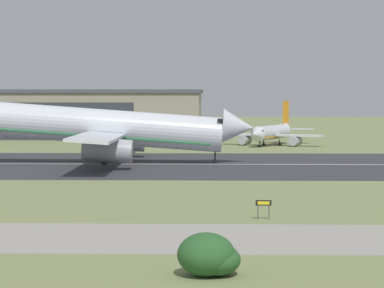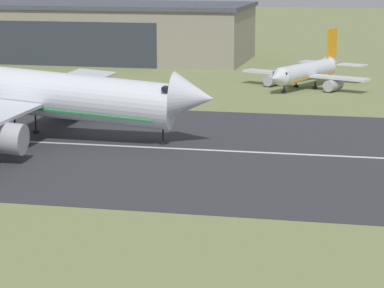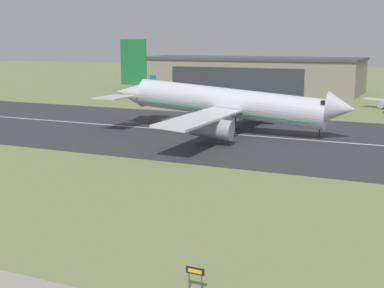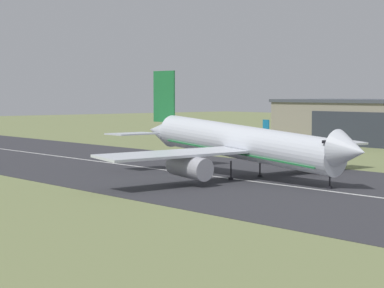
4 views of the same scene
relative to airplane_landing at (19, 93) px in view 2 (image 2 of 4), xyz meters
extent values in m
cube|color=#333338|center=(16.38, -2.07, -5.80)|extent=(489.78, 54.34, 0.06)
cube|color=silver|center=(16.38, -2.07, -5.77)|extent=(440.80, 0.70, 0.01)
cube|color=gray|center=(-26.02, 88.91, 0.01)|extent=(80.49, 28.25, 11.69)
cube|color=#424751|center=(-26.02, 88.91, 6.30)|extent=(81.49, 29.25, 0.90)
cube|color=#2D333D|center=(-26.02, 74.74, -1.16)|extent=(48.30, 0.12, 9.35)
cylinder|color=silver|center=(0.40, 0.01, 0.21)|extent=(39.12, 6.22, 8.41)
cone|color=silver|center=(22.32, 0.30, 0.21)|extent=(5.58, 5.76, 6.03)
cube|color=black|center=(19.51, 0.27, 1.34)|extent=(1.19, 4.85, 0.52)
cube|color=#1E7238|center=(0.40, 0.01, -1.36)|extent=(34.86, 5.87, 2.66)
cube|color=silver|center=(0.95, 15.96, -0.79)|extent=(6.45, 26.29, 0.83)
cylinder|color=#A8A8B2|center=(2.20, 13.88, -2.80)|extent=(7.67, 3.63, 4.04)
cylinder|color=black|center=(18.56, 0.25, -4.23)|extent=(0.24, 0.24, 3.20)
cylinder|color=black|center=(18.56, 0.25, -5.61)|extent=(0.84, 0.84, 0.44)
cylinder|color=black|center=(0.72, -3.40, -4.23)|extent=(0.24, 0.24, 3.20)
cylinder|color=black|center=(0.72, -3.40, -5.61)|extent=(0.84, 0.84, 0.44)
cylinder|color=black|center=(0.63, 3.42, -4.23)|extent=(0.24, 0.24, 3.20)
cylinder|color=black|center=(0.63, 3.42, -5.61)|extent=(0.84, 0.84, 0.44)
cylinder|color=silver|center=(30.79, 52.89, -2.91)|extent=(9.56, 17.13, 3.13)
cone|color=silver|center=(26.91, 43.63, -2.91)|extent=(3.98, 3.81, 3.13)
cone|color=silver|center=(34.86, 62.58, -2.35)|extent=(4.05, 4.56, 2.82)
cube|color=black|center=(27.51, 45.06, -2.28)|extent=(2.88, 2.04, 0.44)
cube|color=orange|center=(30.79, 52.89, -3.77)|extent=(8.75, 15.48, 0.20)
cube|color=silver|center=(24.45, 55.17, -3.46)|extent=(10.65, 6.64, 0.40)
cylinder|color=#A8A8B2|center=(24.99, 54.32, -4.68)|extent=(3.36, 4.51, 1.94)
cube|color=silver|center=(36.88, 49.96, -3.46)|extent=(10.65, 6.64, 0.40)
cylinder|color=#A8A8B2|center=(35.89, 49.76, -4.68)|extent=(3.36, 4.51, 1.94)
cube|color=orange|center=(34.64, 62.06, 1.32)|extent=(1.58, 3.25, 5.33)
cube|color=silver|center=(31.14, 63.96, -2.44)|extent=(5.57, 4.60, 0.24)
cube|color=silver|center=(38.45, 60.90, -2.44)|extent=(5.57, 4.60, 0.24)
cylinder|color=black|center=(27.92, 46.03, -5.16)|extent=(0.24, 0.24, 1.36)
cylinder|color=black|center=(27.92, 46.03, -5.61)|extent=(0.84, 0.84, 0.44)
cylinder|color=black|center=(29.12, 53.76, -5.16)|extent=(0.24, 0.24, 1.36)
cylinder|color=black|center=(29.12, 53.76, -5.61)|extent=(0.84, 0.84, 0.44)
cylinder|color=black|center=(32.59, 52.30, -5.16)|extent=(0.24, 0.24, 1.36)
cylinder|color=black|center=(32.59, 52.30, -5.61)|extent=(0.84, 0.84, 0.44)
camera|label=1|loc=(19.28, -148.47, 5.53)|focal=85.00mm
camera|label=2|loc=(45.84, -105.59, 16.77)|focal=85.00mm
camera|label=3|loc=(38.39, -99.61, 12.05)|focal=50.00mm
camera|label=4|loc=(90.95, -86.73, 8.49)|focal=70.00mm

